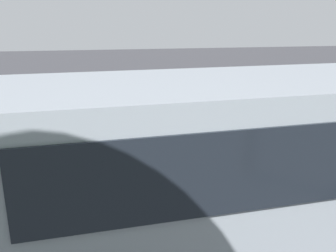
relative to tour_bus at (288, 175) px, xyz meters
The scene contains 13 objects.
ground_plane 4.87m from the tour_bus, 65.25° to the right, with size 80.00×80.00×0.00m, color #38383D.
tour_bus is the anchor object (origin of this frame).
spectator_far_left 3.77m from the tour_bus, 122.52° to the right, with size 0.57×0.32×1.76m.
spectator_left 2.86m from the tour_bus, 106.48° to the right, with size 0.58×0.36×1.82m.
spectator_centre 2.88m from the tour_bus, 85.23° to the right, with size 0.58×0.37×1.73m.
spectator_right 3.51m from the tour_bus, 63.78° to the right, with size 0.57×0.32×1.66m.
spectator_far_right 4.09m from the tour_bus, 46.95° to the right, with size 0.58×0.35×1.73m.
parked_motorcycle_dark 3.35m from the tour_bus, 45.12° to the right, with size 2.04×0.66×0.99m.
stunt_motorcycle 8.24m from the tour_bus, 65.77° to the right, with size 2.05×0.59×1.23m.
traffic_cone 7.68m from the tour_bus, 79.54° to the right, with size 0.34×0.34×0.63m.
bay_line_a 5.80m from the tour_bus, 100.98° to the right, with size 0.28×3.67×0.01m.
bay_line_b 5.97m from the tour_bus, 72.13° to the right, with size 0.34×4.82×0.01m.
bay_line_c 7.32m from the tour_bus, 50.01° to the right, with size 0.28×3.57×0.01m.
Camera 1 is at (1.04, 9.06, 4.09)m, focal length 38.74 mm.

